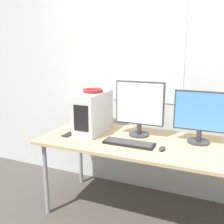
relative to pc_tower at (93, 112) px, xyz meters
The scene contains 9 objects.
wall_back 0.92m from the pc_tower, 35.54° to the left, with size 8.00×0.07×2.70m.
desk 0.72m from the pc_tower, ahead, with size 2.13×0.81×0.75m.
pc_tower is the anchor object (origin of this frame).
headphones 0.21m from the pc_tower, 90.00° to the left, with size 0.19×0.19×0.03m.
monitor_main 0.46m from the pc_tower, ahead, with size 0.46×0.19×0.51m.
monitor_right_near 0.99m from the pc_tower, ahead, with size 0.45×0.19×0.46m.
keyboard 0.51m from the pc_tower, 23.60° to the right, with size 0.44×0.15×0.02m.
mouse 0.78m from the pc_tower, 15.89° to the right, with size 0.05×0.10×0.02m.
cell_phone 0.32m from the pc_tower, 134.85° to the right, with size 0.08×0.15×0.01m.
Camera 1 is at (0.46, -1.73, 1.55)m, focal length 42.00 mm.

